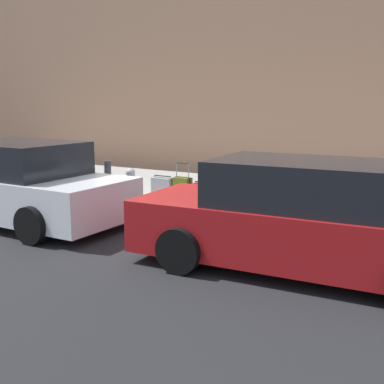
# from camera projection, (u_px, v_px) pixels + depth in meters

# --- Properties ---
(ground_plane) EXTENTS (40.00, 40.00, 0.00)m
(ground_plane) POSITION_uv_depth(u_px,v_px,m) (153.00, 217.00, 9.74)
(ground_plane) COLOR black
(sidewalk_curb) EXTENTS (18.00, 5.00, 0.14)m
(sidewalk_curb) POSITION_uv_depth(u_px,v_px,m) (210.00, 194.00, 11.86)
(sidewalk_curb) COLOR #9E9B93
(sidewalk_curb) RESTS_ON ground_plane
(suitcase_teal_0) EXTENTS (0.41, 0.20, 0.75)m
(suitcase_teal_0) POSITION_uv_depth(u_px,v_px,m) (304.00, 203.00, 8.81)
(suitcase_teal_0) COLOR #0F606B
(suitcase_teal_0) RESTS_ON sidewalk_curb
(suitcase_maroon_1) EXTENTS (0.43, 0.19, 0.67)m
(suitcase_maroon_1) POSITION_uv_depth(u_px,v_px,m) (279.00, 202.00, 9.08)
(suitcase_maroon_1) COLOR maroon
(suitcase_maroon_1) RESTS_ON sidewalk_curb
(suitcase_black_2) EXTENTS (0.49, 0.24, 1.01)m
(suitcase_black_2) POSITION_uv_depth(u_px,v_px,m) (251.00, 197.00, 9.27)
(suitcase_black_2) COLOR black
(suitcase_black_2) RESTS_ON sidewalk_curb
(suitcase_navy_3) EXTENTS (0.39, 0.25, 0.73)m
(suitcase_navy_3) POSITION_uv_depth(u_px,v_px,m) (226.00, 200.00, 9.52)
(suitcase_navy_3) COLOR navy
(suitcase_navy_3) RESTS_ON sidewalk_curb
(suitcase_red_4) EXTENTS (0.49, 0.26, 0.58)m
(suitcase_red_4) POSITION_uv_depth(u_px,v_px,m) (204.00, 197.00, 9.81)
(suitcase_red_4) COLOR red
(suitcase_red_4) RESTS_ON sidewalk_curb
(suitcase_olive_5) EXTENTS (0.38, 0.24, 0.94)m
(suitcase_olive_5) POSITION_uv_depth(u_px,v_px,m) (183.00, 192.00, 10.06)
(suitcase_olive_5) COLOR #59601E
(suitcase_olive_5) RESTS_ON sidewalk_curb
(suitcase_silver_6) EXTENTS (0.50, 0.24, 0.62)m
(suitcase_silver_6) POSITION_uv_depth(u_px,v_px,m) (163.00, 191.00, 10.35)
(suitcase_silver_6) COLOR #9EA0A8
(suitcase_silver_6) RESTS_ON sidewalk_curb
(fire_hydrant) EXTENTS (0.39, 0.21, 0.73)m
(fire_hydrant) POSITION_uv_depth(u_px,v_px,m) (131.00, 183.00, 10.70)
(fire_hydrant) COLOR #99999E
(fire_hydrant) RESTS_ON sidewalk_curb
(bollard_post) EXTENTS (0.16, 0.16, 0.87)m
(bollard_post) POSITION_uv_depth(u_px,v_px,m) (108.00, 180.00, 10.81)
(bollard_post) COLOR #333338
(bollard_post) RESTS_ON sidewalk_curb
(parked_car_red_0) EXTENTS (4.84, 2.13, 1.54)m
(parked_car_red_0) POSITION_uv_depth(u_px,v_px,m) (305.00, 220.00, 6.54)
(parked_car_red_0) COLOR #AD1619
(parked_car_red_0) RESTS_ON ground_plane
(parked_car_white_1) EXTENTS (4.61, 2.18, 1.56)m
(parked_car_white_1) POSITION_uv_depth(u_px,v_px,m) (19.00, 185.00, 9.29)
(parked_car_white_1) COLOR silver
(parked_car_white_1) RESTS_ON ground_plane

